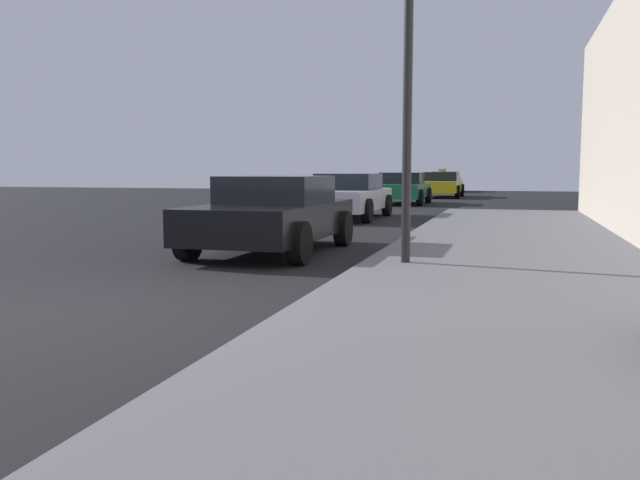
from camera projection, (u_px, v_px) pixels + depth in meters
name	position (u px, v px, depth m)	size (l,w,h in m)	color
ground_plane	(85.00, 313.00, 6.39)	(80.00, 80.00, 0.00)	black
sidewalk	(519.00, 334.00, 5.28)	(4.00, 32.00, 0.15)	#5B5B60
street_lamp	(409.00, 22.00, 8.52)	(0.36, 0.36, 4.59)	black
car_black	(273.00, 214.00, 11.07)	(2.00, 4.04, 1.27)	black
car_silver	(348.00, 196.00, 18.80)	(1.98, 4.45, 1.27)	#B7B7BF
car_green	(402.00, 188.00, 26.90)	(2.05, 4.07, 1.27)	#196638
car_yellow	(442.00, 184.00, 33.64)	(2.03, 4.56, 1.43)	yellow
car_red	(445.00, 181.00, 42.66)	(1.94, 4.54, 1.27)	red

